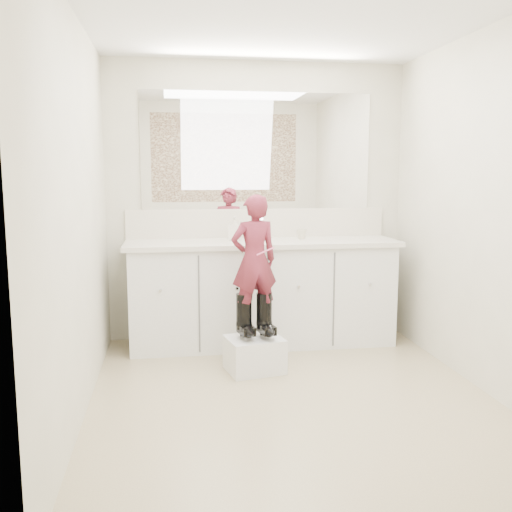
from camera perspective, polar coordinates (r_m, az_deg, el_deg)
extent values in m
plane|color=#957F61|center=(3.84, 3.64, -13.99)|extent=(3.00, 3.00, 0.00)
plane|color=white|center=(3.67, 4.02, 23.20)|extent=(3.00, 3.00, 0.00)
plane|color=beige|center=(5.03, 0.13, 5.43)|extent=(2.60, 0.00, 2.60)
plane|color=beige|center=(2.13, 12.56, 1.14)|extent=(2.60, 0.00, 2.60)
plane|color=beige|center=(3.52, -17.39, 3.76)|extent=(0.00, 3.00, 3.00)
plane|color=beige|center=(4.04, 22.17, 4.08)|extent=(0.00, 3.00, 3.00)
cube|color=silver|center=(4.86, 0.62, -3.89)|extent=(2.20, 0.55, 0.85)
cube|color=beige|center=(4.77, 0.66, 1.29)|extent=(2.28, 0.58, 0.04)
cube|color=beige|center=(5.03, 0.15, 3.32)|extent=(2.28, 0.03, 0.25)
cube|color=white|center=(5.02, 0.15, 10.45)|extent=(2.00, 0.02, 1.00)
cube|color=#472819|center=(2.13, 12.86, 13.29)|extent=(2.00, 0.01, 1.20)
cylinder|color=silver|center=(4.93, 0.35, 2.34)|extent=(0.08, 0.08, 0.10)
imported|color=beige|center=(4.93, 4.59, 2.20)|extent=(0.09, 0.09, 0.08)
imported|color=silver|center=(4.81, -2.15, 2.78)|extent=(0.12, 0.12, 0.20)
cube|color=silver|center=(4.27, -0.15, -9.81)|extent=(0.45, 0.40, 0.25)
imported|color=#AE354E|center=(4.13, -0.20, -0.43)|extent=(0.38, 0.29, 0.95)
cylinder|color=#E35881|center=(4.05, 0.95, 0.47)|extent=(0.14, 0.04, 0.06)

